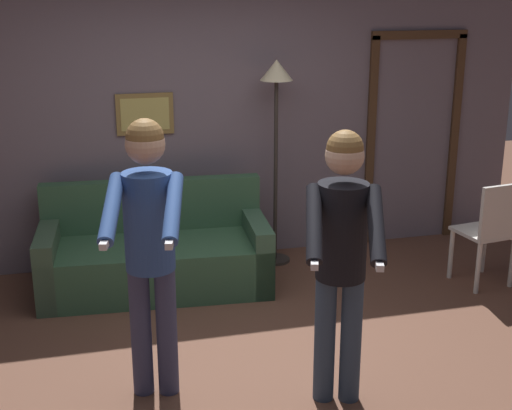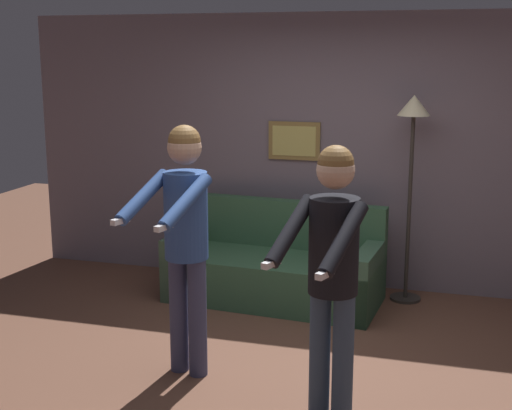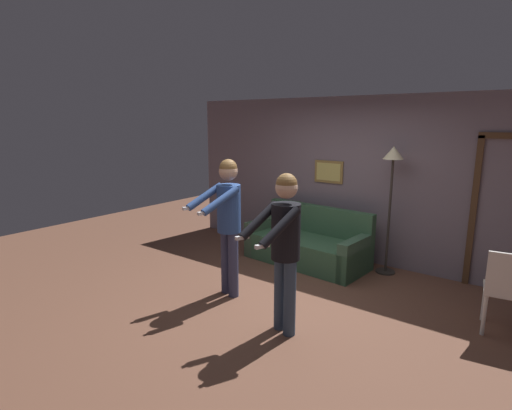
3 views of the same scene
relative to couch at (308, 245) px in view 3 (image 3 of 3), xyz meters
The scene contains 7 objects.
ground_plane 1.57m from the couch, 71.52° to the right, with size 12.00×12.00×0.00m, color brown.
back_wall_assembly 1.31m from the couch, 50.54° to the left, with size 6.40×0.10×2.60m.
couch is the anchor object (origin of this frame).
torchiere_lamp 1.71m from the couch, 15.41° to the left, with size 0.29×0.29×1.87m.
person_standing_left 1.87m from the couch, 96.95° to the right, with size 0.54×0.73×1.77m.
person_standing_right 2.35m from the couch, 66.72° to the right, with size 0.55×0.68×1.71m.
dining_chair_distant 2.86m from the couch, 14.22° to the right, with size 0.48×0.48×0.93m.
Camera 3 is at (2.52, -3.87, 2.22)m, focal length 28.00 mm.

